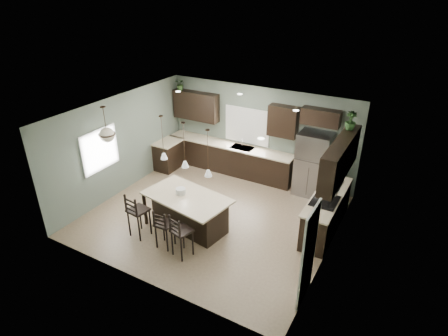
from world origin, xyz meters
The scene contains 32 objects.
ground centered at (0.00, 0.00, 0.00)m, with size 6.00×6.00×0.00m, color #9E8466.
pantry_door centered at (2.98, -1.55, 1.02)m, with size 0.04×0.82×2.04m, color white.
window_back centered at (-0.40, 2.73, 1.55)m, with size 1.35×0.02×1.00m, color white.
window_left centered at (-2.98, -0.80, 1.55)m, with size 0.02×1.10×1.00m, color white.
left_return_cabs centered at (-2.70, 1.70, 0.45)m, with size 0.60×0.90×0.90m, color black.
left_return_countertop centered at (-2.68, 1.70, 0.92)m, with size 0.66×0.96×0.04m, color beige.
back_lower_cabs centered at (-0.85, 2.45, 0.45)m, with size 4.20×0.60×0.90m, color black.
back_countertop centered at (-0.85, 2.43, 0.92)m, with size 4.20×0.66×0.04m, color beige.
sink_inset centered at (-0.40, 2.43, 0.94)m, with size 0.70×0.45×0.01m, color gray.
faucet centered at (-0.40, 2.40, 1.08)m, with size 0.02×0.02×0.28m, color silver.
back_upper_left centered at (-2.15, 2.58, 1.95)m, with size 1.55×0.34×0.90m, color black.
back_upper_right centered at (0.80, 2.58, 1.95)m, with size 0.85×0.34×0.90m, color black.
fridge_header centered at (1.85, 2.58, 2.25)m, with size 1.05×0.34×0.45m, color black.
right_lower_cabs centered at (2.70, 0.87, 0.45)m, with size 0.60×2.35×0.90m, color black.
right_countertop centered at (2.68, 0.87, 0.92)m, with size 0.66×2.35×0.04m, color beige.
cooktop centered at (2.68, 0.60, 0.94)m, with size 0.58×0.75×0.02m, color black.
wall_oven_front centered at (2.40, 0.60, 0.45)m, with size 0.01×0.72×0.60m, color gray.
right_upper_cabs centered at (2.83, 0.87, 1.95)m, with size 0.34×2.35×0.90m, color black.
microwave centered at (2.78, 0.60, 1.55)m, with size 0.40×0.75×0.40m, color gray.
refrigerator centered at (1.84, 2.40, 0.93)m, with size 0.90×0.74×1.85m, color gray.
kitchen_island centered at (-0.26, -0.78, 0.46)m, with size 2.07×1.18×0.92m, color black.
serving_dish centered at (-0.45, -0.75, 0.99)m, with size 0.24×0.24×0.14m, color silver.
bar_stool_left centered at (-1.10, -1.57, 0.58)m, with size 0.43×0.43×1.16m, color black.
bar_stool_center centered at (-0.31, -1.61, 0.51)m, with size 0.38×0.38×1.02m, color black.
bar_stool_right centered at (0.21, -1.67, 0.54)m, with size 0.40×0.40×1.08m, color black.
pendant_left centered at (-0.95, -0.67, 2.25)m, with size 0.17×0.17×1.10m, color silver, non-canonical shape.
pendant_center centered at (-0.26, -0.78, 2.25)m, with size 0.17×0.17×1.10m, color silver, non-canonical shape.
pendant_right centered at (0.43, -0.89, 2.25)m, with size 0.17×0.17×1.10m, color white, non-canonical shape.
chandelier centered at (-2.60, -0.81, 2.33)m, with size 0.42×0.42×0.94m, color beige, non-canonical shape.
plant_back_left centered at (-2.69, 2.55, 2.58)m, with size 0.33×0.29×0.37m, color #345525.
plant_right_wall centered at (2.80, 1.61, 2.62)m, with size 0.24×0.24×0.44m, color #2D5525.
room_shell centered at (0.00, 0.00, 1.70)m, with size 6.00×6.00×6.00m.
Camera 1 is at (4.28, -7.01, 5.55)m, focal length 30.00 mm.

